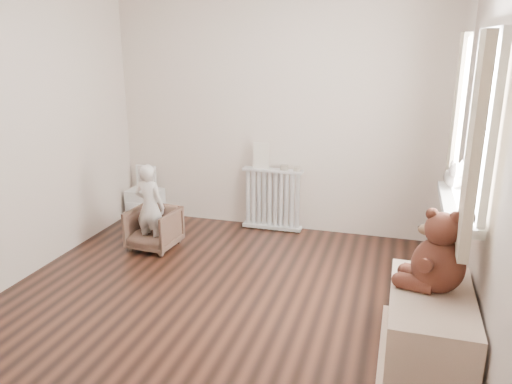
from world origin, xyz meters
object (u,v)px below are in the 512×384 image
(toy_vanity, at_px, (145,194))
(toy_bench, at_px, (429,330))
(child, at_px, (150,207))
(radiator, at_px, (272,195))
(armchair, at_px, (154,228))
(plush_cat, at_px, (455,175))
(teddy_bear, at_px, (439,259))

(toy_vanity, bearing_deg, toy_bench, -31.97)
(child, bearing_deg, radiator, -134.04)
(toy_bench, bearing_deg, radiator, 128.57)
(radiator, height_order, armchair, radiator)
(child, bearing_deg, plush_cat, -178.50)
(armchair, xyz_separation_m, plush_cat, (2.68, -0.19, 0.79))
(toy_vanity, xyz_separation_m, toy_bench, (3.07, -1.92, -0.08))
(teddy_bear, bearing_deg, toy_bench, -91.54)
(radiator, bearing_deg, toy_vanity, -178.87)
(armchair, xyz_separation_m, child, (0.00, -0.05, 0.24))
(radiator, distance_m, toy_vanity, 1.52)
(toy_bench, relative_size, teddy_bear, 1.83)
(child, relative_size, teddy_bear, 1.61)
(armchair, bearing_deg, toy_bench, -19.32)
(armchair, height_order, child, child)
(toy_vanity, height_order, child, child)
(toy_vanity, distance_m, plush_cat, 3.43)
(toy_bench, bearing_deg, armchair, 156.25)
(toy_vanity, height_order, teddy_bear, teddy_bear)
(radiator, xyz_separation_m, toy_bench, (1.55, -1.95, -0.19))
(child, relative_size, toy_bench, 0.88)
(radiator, bearing_deg, teddy_bear, -49.98)
(armchair, distance_m, plush_cat, 2.80)
(toy_bench, distance_m, plush_cat, 1.24)
(child, xyz_separation_m, plush_cat, (2.68, -0.14, 0.56))
(armchair, relative_size, toy_bench, 0.47)
(armchair, relative_size, plush_cat, 1.70)
(child, height_order, plush_cat, plush_cat)
(radiator, height_order, plush_cat, plush_cat)
(toy_vanity, bearing_deg, teddy_bear, -30.79)
(plush_cat, bearing_deg, toy_bench, -104.21)
(toy_vanity, height_order, armchair, toy_vanity)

